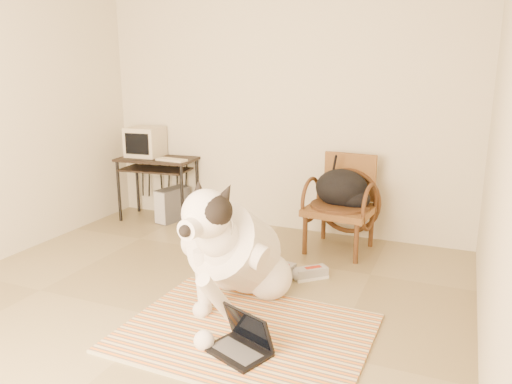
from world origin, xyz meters
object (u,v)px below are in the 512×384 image
Objects in this scene: rattan_chair at (342,203)px; crt_monitor at (145,142)px; dog at (235,253)px; pc_tower at (172,205)px; backpack at (344,190)px; laptop at (242,341)px; computer_desk at (157,167)px.

crt_monitor is at bearing 175.45° from rattan_chair.
pc_tower is (-1.54, 1.60, -0.22)m from dog.
backpack is at bearing 73.03° from dog.
dog is at bearing -46.07° from pc_tower.
dog reaches higher than backpack.
crt_monitor is 0.75× the size of backpack.
pc_tower is (-1.86, 2.18, 0.11)m from laptop.
rattan_chair is (2.33, -0.19, -0.43)m from crt_monitor.
backpack is (0.13, 2.04, 0.50)m from laptop.
computer_desk is (-1.72, 1.59, 0.21)m from dog.
dog reaches higher than rattan_chair.
dog is at bearing -106.51° from rattan_chair.
rattan_chair is at bearing 73.49° from dog.
computer_desk is 2.29× the size of crt_monitor.
dog is at bearing -106.97° from backpack.
laptop is 2.07m from rattan_chair.
laptop is (0.31, -0.58, -0.33)m from dog.
dog is 2.34m from computer_desk.
crt_monitor reaches higher than pc_tower.
computer_desk is at bearing -174.94° from pc_tower.
backpack reaches higher than computer_desk.
rattan_chair reaches higher than computer_desk.
rattan_chair is at bearing -4.04° from pc_tower.
computer_desk is at bearing -18.51° from crt_monitor.
crt_monitor reaches higher than dog.
computer_desk is 2.08× the size of pc_tower.
crt_monitor is 0.78m from pc_tower.
computer_desk is at bearing 176.69° from backpack.
crt_monitor is 2.38m from rattan_chair.
dog is 1.61× the size of rattan_chair.
laptop is at bearing -45.13° from crt_monitor.
dog is 3.35× the size of pc_tower.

